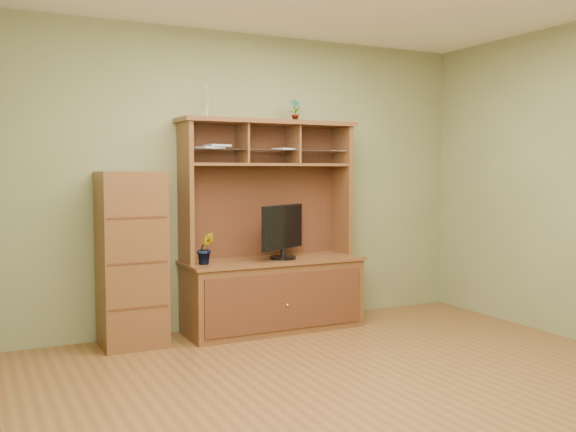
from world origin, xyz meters
TOP-DOWN VIEW (x-y plane):
  - room at (0.00, 0.00)m, footprint 4.54×4.04m
  - media_hutch at (0.08, 1.73)m, footprint 1.66×0.61m
  - monitor at (0.15, 1.65)m, footprint 0.55×0.37m
  - orchid_plant at (-0.58, 1.65)m, footprint 0.17×0.14m
  - top_plant at (0.36, 1.80)m, footprint 0.11×0.08m
  - reed_diffuser at (-0.50, 1.80)m, footprint 0.06×0.06m
  - magazines at (-0.21, 1.81)m, footprint 0.99×0.22m
  - side_cabinet at (-1.18, 1.75)m, footprint 0.51×0.47m

SIDE VIEW (x-z plane):
  - media_hutch at x=0.08m, z-range -0.43..1.47m
  - side_cabinet at x=-1.18m, z-range 0.00..1.44m
  - orchid_plant at x=-0.58m, z-range 0.65..0.92m
  - monitor at x=0.15m, z-range 0.66..1.15m
  - room at x=0.00m, z-range -0.02..2.72m
  - magazines at x=-0.21m, z-range 1.63..1.67m
  - top_plant at x=0.36m, z-range 1.90..2.11m
  - reed_diffuser at x=-0.50m, z-range 1.87..2.16m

